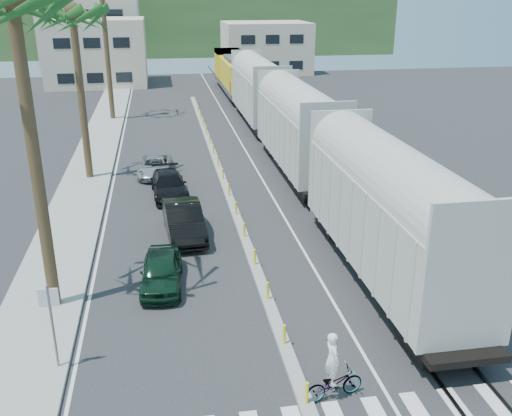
{
  "coord_description": "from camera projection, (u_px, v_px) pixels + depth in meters",
  "views": [
    {
      "loc": [
        -3.65,
        -13.86,
        11.24
      ],
      "look_at": [
        0.38,
        9.93,
        2.0
      ],
      "focal_mm": 40.0,
      "sensor_mm": 36.0,
      "label": 1
    }
  ],
  "objects": [
    {
      "name": "buildings",
      "position": [
        136.0,
        42.0,
        80.76
      ],
      "size": [
        38.0,
        27.0,
        10.0
      ],
      "color": "beige",
      "rests_on": "ground"
    },
    {
      "name": "sidewalk",
      "position": [
        92.0,
        164.0,
        39.01
      ],
      "size": [
        3.0,
        90.0,
        0.15
      ],
      "primitive_type": "cube",
      "color": "gray",
      "rests_on": "ground"
    },
    {
      "name": "car_third",
      "position": [
        169.0,
        185.0,
        33.02
      ],
      "size": [
        2.58,
        4.98,
        1.36
      ],
      "primitive_type": "imported",
      "rotation": [
        0.0,
        0.0,
        0.07
      ],
      "color": "black",
      "rests_on": "ground"
    },
    {
      "name": "lane_markings",
      "position": [
        185.0,
        161.0,
        40.03
      ],
      "size": [
        9.42,
        90.0,
        0.01
      ],
      "color": "silver",
      "rests_on": "ground"
    },
    {
      "name": "median",
      "position": [
        223.0,
        181.0,
        35.7
      ],
      "size": [
        0.45,
        60.0,
        0.85
      ],
      "color": "gray",
      "rests_on": "ground"
    },
    {
      "name": "ground",
      "position": [
        298.0,
        385.0,
        17.35
      ],
      "size": [
        140.0,
        140.0,
        0.0
      ],
      "primitive_type": "plane",
      "color": "#28282B",
      "rests_on": "ground"
    },
    {
      "name": "freight_train",
      "position": [
        280.0,
        112.0,
        41.66
      ],
      "size": [
        3.0,
        60.94,
        5.85
      ],
      "color": "#BAB7AB",
      "rests_on": "ground"
    },
    {
      "name": "car_lead",
      "position": [
        161.0,
        271.0,
        22.94
      ],
      "size": [
        2.12,
        4.21,
        1.36
      ],
      "primitive_type": "imported",
      "rotation": [
        0.0,
        0.0,
        -0.06
      ],
      "color": "black",
      "rests_on": "ground"
    },
    {
      "name": "hillside",
      "position": [
        174.0,
        20.0,
        107.28
      ],
      "size": [
        80.0,
        20.0,
        12.0
      ],
      "primitive_type": "cube",
      "color": "#385628",
      "rests_on": "ground"
    },
    {
      "name": "rails",
      "position": [
        276.0,
        146.0,
        43.9
      ],
      "size": [
        1.56,
        100.0,
        0.06
      ],
      "color": "black",
      "rests_on": "ground"
    },
    {
      "name": "street_sign",
      "position": [
        51.0,
        316.0,
        17.35
      ],
      "size": [
        0.6,
        0.08,
        3.0
      ],
      "color": "slate",
      "rests_on": "ground"
    },
    {
      "name": "cyclist",
      "position": [
        334.0,
        378.0,
        16.57
      ],
      "size": [
        1.33,
        2.07,
        2.22
      ],
      "rotation": [
        0.0,
        0.0,
        1.76
      ],
      "color": "#9EA0A5",
      "rests_on": "ground"
    },
    {
      "name": "car_second",
      "position": [
        184.0,
        220.0,
        27.62
      ],
      "size": [
        2.42,
        5.17,
        1.62
      ],
      "primitive_type": "imported",
      "rotation": [
        0.0,
        0.0,
        0.07
      ],
      "color": "black",
      "rests_on": "ground"
    },
    {
      "name": "car_rear",
      "position": [
        155.0,
        166.0,
        36.79
      ],
      "size": [
        2.82,
        4.66,
        1.18
      ],
      "primitive_type": "imported",
      "rotation": [
        0.0,
        0.0,
        -0.1
      ],
      "color": "#ABADB0",
      "rests_on": "ground"
    }
  ]
}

